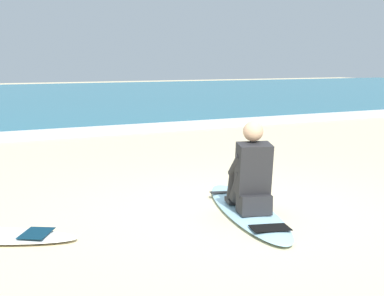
% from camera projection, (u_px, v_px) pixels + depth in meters
% --- Properties ---
extents(ground_plane, '(80.00, 80.00, 0.00)m').
position_uv_depth(ground_plane, '(239.00, 210.00, 6.17)').
color(ground_plane, beige).
extents(breaking_foam, '(80.00, 0.90, 0.11)m').
position_uv_depth(breaking_foam, '(56.00, 133.00, 12.38)').
color(breaking_foam, white).
rests_on(breaking_foam, ground).
extents(surfboard_main, '(1.28, 2.53, 0.08)m').
position_uv_depth(surfboard_main, '(246.00, 210.00, 6.04)').
color(surfboard_main, '#9ED1E5').
rests_on(surfboard_main, ground).
extents(surfer_seated, '(0.54, 0.77, 0.95)m').
position_uv_depth(surfer_seated, '(251.00, 176.00, 5.83)').
color(surfer_seated, '#232326').
rests_on(surfer_seated, surfboard_main).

